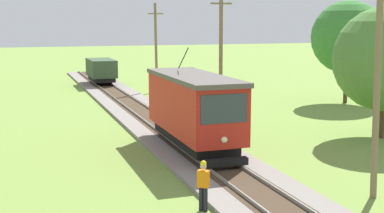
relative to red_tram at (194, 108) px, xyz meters
name	(u,v)px	position (x,y,z in m)	size (l,w,h in m)	color
red_tram	(194,108)	(0.00, 0.00, 0.00)	(2.60, 8.54, 4.79)	red
freight_car	(101,70)	(0.00, 28.62, -0.64)	(2.40, 5.20, 2.31)	#384C33
utility_pole_near_tram	(377,80)	(4.02, -8.61, 2.15)	(1.40, 0.50, 8.49)	#7A664C
utility_pole_mid	(221,54)	(4.02, 6.49, 2.15)	(1.40, 0.30, 8.50)	#7A664C
utility_pole_far	(156,47)	(4.02, 22.32, 1.91)	(1.40, 0.64, 8.01)	#7A664C
track_worker	(203,183)	(-2.41, -8.10, -1.21)	(0.44, 0.43, 1.78)	black
tree_left_near	(348,37)	(16.44, 11.01, 2.97)	(5.68, 5.68, 8.01)	#4C3823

